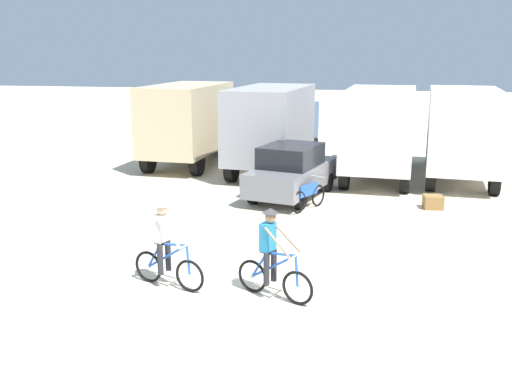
{
  "coord_description": "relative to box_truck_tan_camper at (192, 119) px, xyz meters",
  "views": [
    {
      "loc": [
        2.94,
        -10.48,
        4.76
      ],
      "look_at": [
        0.06,
        4.2,
        1.1
      ],
      "focal_mm": 41.19,
      "sensor_mm": 36.0,
      "label": 1
    }
  ],
  "objects": [
    {
      "name": "box_truck_avon_van",
      "position": [
        10.67,
        -1.03,
        0.0
      ],
      "size": [
        2.9,
        6.92,
        3.35
      ],
      "color": "white",
      "rests_on": "ground"
    },
    {
      "name": "cyclist_orange_shirt",
      "position": [
        3.39,
        -12.88,
        -1.03
      ],
      "size": [
        1.66,
        0.7,
        1.82
      ],
      "color": "black",
      "rests_on": "ground"
    },
    {
      "name": "box_truck_tan_camper",
      "position": [
        0.0,
        0.0,
        0.0
      ],
      "size": [
        2.77,
        6.88,
        3.35
      ],
      "color": "#CCB78E",
      "rests_on": "ground"
    },
    {
      "name": "bicycle_spare",
      "position": [
        5.62,
        -6.41,
        -1.48
      ],
      "size": [
        0.88,
        1.56,
        0.97
      ],
      "color": "black",
      "rests_on": "ground"
    },
    {
      "name": "ground_plane",
      "position": [
        4.43,
        -13.11,
        -1.87
      ],
      "size": [
        120.0,
        120.0,
        0.0
      ],
      "primitive_type": "plane",
      "color": "beige"
    },
    {
      "name": "sedan_parked",
      "position": [
        4.91,
        -5.02,
        -0.99
      ],
      "size": [
        2.73,
        4.5,
        1.76
      ],
      "color": "slate",
      "rests_on": "ground"
    },
    {
      "name": "supply_crate",
      "position": [
        9.34,
        -5.55,
        -1.67
      ],
      "size": [
        0.62,
        0.58,
        0.41
      ],
      "primitive_type": "cube",
      "rotation": [
        0.0,
        0.0,
        0.12
      ],
      "color": "olive",
      "rests_on": "ground"
    },
    {
      "name": "box_truck_white_box",
      "position": [
        7.71,
        -1.3,
        0.0
      ],
      "size": [
        2.78,
        6.88,
        3.35
      ],
      "color": "white",
      "rests_on": "ground"
    },
    {
      "name": "box_truck_grey_hauler",
      "position": [
        3.65,
        -0.94,
        0.0
      ],
      "size": [
        2.96,
        6.93,
        3.35
      ],
      "color": "#9E9EA3",
      "rests_on": "ground"
    },
    {
      "name": "cyclist_cowboy_hat",
      "position": [
        5.61,
        -13.01,
        -1.03
      ],
      "size": [
        1.61,
        0.81,
        1.82
      ],
      "color": "black",
      "rests_on": "ground"
    }
  ]
}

